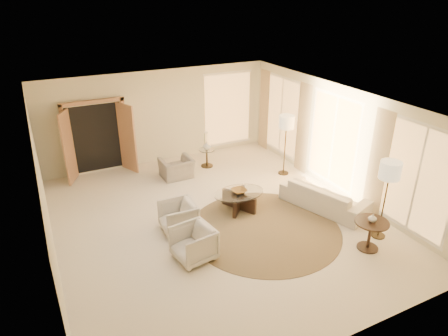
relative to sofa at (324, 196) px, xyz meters
name	(u,v)px	position (x,y,z in m)	size (l,w,h in m)	color
room	(216,166)	(-2.62, 0.65, 1.09)	(7.04, 8.04, 2.83)	beige
windows_right	(335,142)	(0.83, 0.75, 1.04)	(0.10, 6.40, 2.40)	#FFBC66
window_back_corner	(228,109)	(-0.32, 4.60, 1.04)	(1.70, 0.10, 2.40)	#FFBC66
curtains_right	(312,133)	(0.78, 1.65, 0.99)	(0.06, 5.20, 2.60)	tan
french_doors	(97,139)	(-4.52, 4.47, 0.75)	(1.95, 0.66, 2.16)	tan
area_rug	(264,229)	(-1.82, -0.18, -0.31)	(3.42, 3.42, 0.01)	#3E301D
sofa	(324,196)	(0.00, 0.00, 0.00)	(2.14, 0.84, 0.63)	beige
armchair_left	(178,216)	(-3.56, 0.64, 0.07)	(0.74, 0.70, 0.76)	beige
armchair_right	(193,242)	(-3.64, -0.44, 0.07)	(0.75, 0.70, 0.77)	beige
accent_chair	(177,165)	(-2.64, 3.23, 0.07)	(0.87, 0.57, 0.76)	gray
coffee_table	(239,199)	(-1.91, 0.86, -0.02)	(1.39, 1.39, 0.46)	black
end_table	(370,230)	(-0.26, -1.75, 0.14)	(0.69, 0.69, 0.65)	black
side_table	(207,156)	(-1.56, 3.55, 0.02)	(0.47, 0.47, 0.55)	#2D2618
floor_lamp_near	(287,125)	(0.23, 2.09, 1.18)	(0.43, 0.43, 1.76)	#2D2618
floor_lamp_far	(390,174)	(0.28, -1.52, 1.20)	(0.43, 0.43, 1.78)	#2D2618
bowl	(239,191)	(-1.91, 0.86, 0.19)	(0.36, 0.36, 0.09)	brown
end_vase	(373,218)	(-0.26, -1.75, 0.42)	(0.17, 0.17, 0.18)	silver
side_vase	(207,146)	(-1.56, 3.55, 0.35)	(0.23, 0.23, 0.24)	silver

